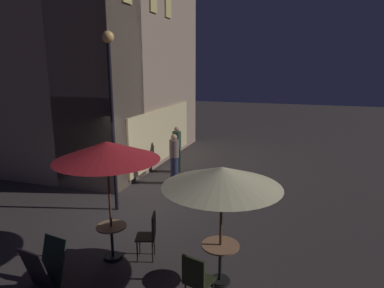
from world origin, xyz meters
The scene contains 12 objects.
ground_plane centered at (0.00, 0.00, 0.00)m, with size 60.00×60.00×0.00m, color #342E2D.
cafe_building centered at (3.36, 3.85, 4.26)m, with size 8.27×9.12×8.53m.
street_lamp_near_corner centered at (-0.17, 0.37, 3.23)m, with size 0.31×0.31×4.85m.
menu_sandwich_board centered at (-3.63, -0.19, 0.44)m, with size 0.71×0.64×0.85m.
cafe_table_0 centered at (-2.41, -0.85, 0.50)m, with size 0.62×0.62×0.74m.
cafe_table_1 centered at (-2.50, -3.20, 0.55)m, with size 0.70×0.70×0.77m.
patio_umbrella_0 centered at (-2.41, -0.85, 2.33)m, with size 2.10×2.10×2.54m.
patio_umbrella_1 centered at (-2.50, -3.20, 2.07)m, with size 2.14×2.14×2.26m.
cafe_chair_0 centered at (-2.17, -1.61, 0.60)m, with size 0.50×0.50×1.00m.
cafe_chair_1 centered at (-3.28, -2.98, 0.56)m, with size 0.52×0.52×0.96m.
patron_standing_0 centered at (2.38, -0.39, 0.89)m, with size 0.32×0.32×1.74m.
patron_standing_1 centered at (3.66, 0.00, 0.89)m, with size 0.34×0.34×1.77m.
Camera 1 is at (-8.01, -4.47, 3.96)m, focal length 31.66 mm.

